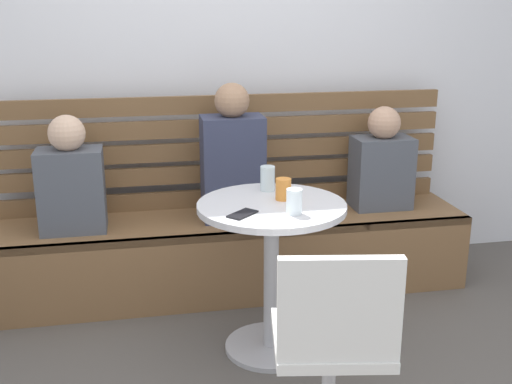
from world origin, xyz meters
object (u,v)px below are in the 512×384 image
object	(u,v)px
person_child_middle	(382,164)
cup_glass_tall	(268,178)
person_adult	(233,159)
booth_bench	(231,254)
cup_tumbler_orange	(283,189)
cafe_table	(271,249)
phone_on_table	(242,214)
person_child_left	(71,181)
white_chair	(333,349)
cup_water_clear	(294,201)

from	to	relation	value
person_child_middle	cup_glass_tall	xyz separation A→B (m)	(-0.80, -0.53, 0.10)
person_adult	cup_glass_tall	size ratio (longest dim) A/B	6.35
person_child_middle	booth_bench	bearing A→B (deg)	-177.68
cup_glass_tall	cup_tumbler_orange	xyz separation A→B (m)	(0.04, -0.16, -0.01)
cafe_table	person_adult	xyz separation A→B (m)	(-0.07, 0.70, 0.26)
phone_on_table	person_child_left	bearing A→B (deg)	1.27
white_chair	cup_water_clear	size ratio (longest dim) A/B	7.73
booth_bench	person_adult	world-z (taller)	person_adult
booth_bench	person_child_middle	distance (m)	1.03
white_chair	person_adult	world-z (taller)	person_adult
cup_water_clear	phone_on_table	world-z (taller)	cup_water_clear
person_adult	phone_on_table	distance (m)	0.84
person_adult	white_chair	bearing A→B (deg)	-85.98
person_adult	person_child_left	xyz separation A→B (m)	(-0.87, -0.03, -0.07)
white_chair	cup_glass_tall	bearing A→B (deg)	90.73
cup_water_clear	person_child_left	bearing A→B (deg)	140.51
booth_bench	person_child_left	size ratio (longest dim) A/B	4.33
person_adult	person_child_left	world-z (taller)	person_adult
cup_tumbler_orange	white_chair	bearing A→B (deg)	-91.78
cafe_table	cup_glass_tall	xyz separation A→B (m)	(0.02, 0.21, 0.28)
person_child_middle	cup_tumbler_orange	world-z (taller)	person_child_middle
booth_bench	person_adult	xyz separation A→B (m)	(0.01, -0.00, 0.56)
person_child_left	phone_on_table	size ratio (longest dim) A/B	4.45
person_adult	cup_water_clear	xyz separation A→B (m)	(0.13, -0.86, 0.01)
booth_bench	cup_glass_tall	size ratio (longest dim) A/B	22.50
cup_water_clear	phone_on_table	size ratio (longest dim) A/B	0.79
cup_water_clear	cup_tumbler_orange	distance (m)	0.21
white_chair	cup_tumbler_orange	size ratio (longest dim) A/B	8.50
white_chair	phone_on_table	bearing A→B (deg)	106.08
person_child_middle	phone_on_table	size ratio (longest dim) A/B	4.30
cafe_table	person_child_left	bearing A→B (deg)	144.71
cup_tumbler_orange	person_adult	bearing A→B (deg)	101.58
cup_glass_tall	phone_on_table	bearing A→B (deg)	-118.18
booth_bench	person_child_left	world-z (taller)	person_child_left
cup_glass_tall	person_adult	bearing A→B (deg)	100.77
cup_glass_tall	cup_tumbler_orange	size ratio (longest dim) A/B	1.20
booth_bench	cup_tumbler_orange	bearing A→B (deg)	-77.16
cafe_table	person_adult	world-z (taller)	person_adult
white_chair	cup_water_clear	xyz separation A→B (m)	(0.03, 0.65, 0.33)
booth_bench	cup_glass_tall	bearing A→B (deg)	-77.55
booth_bench	cup_tumbler_orange	size ratio (longest dim) A/B	27.00
booth_bench	person_adult	distance (m)	0.56
booth_bench	cafe_table	xyz separation A→B (m)	(0.08, -0.70, 0.30)
cafe_table	cup_tumbler_orange	world-z (taller)	cup_tumbler_orange
person_child_left	cup_water_clear	distance (m)	1.29
cup_water_clear	cup_tumbler_orange	world-z (taller)	cup_water_clear
person_child_left	phone_on_table	xyz separation A→B (m)	(0.78, -0.80, 0.03)
person_child_middle	cup_water_clear	world-z (taller)	person_child_middle
person_child_left	cup_water_clear	size ratio (longest dim) A/B	5.67
person_adult	cup_tumbler_orange	world-z (taller)	person_adult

